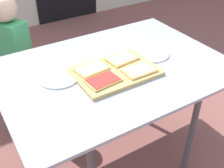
{
  "coord_description": "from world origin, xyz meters",
  "views": [
    {
      "loc": [
        -0.71,
        -1.13,
        1.56
      ],
      "look_at": [
        -0.02,
        0.0,
        0.63
      ],
      "focal_mm": 44.73,
      "sensor_mm": 36.0,
      "label": 1
    }
  ],
  "objects_px": {
    "pizza_slice_far_left": "(92,69)",
    "plate_white_left": "(59,77)",
    "plate_white_right": "(151,53)",
    "pizza_slice_near_right": "(139,70)",
    "pizza_slice_far_right": "(122,59)",
    "dining_table": "(114,77)",
    "cutting_board": "(115,72)",
    "pizza_slice_near_left": "(103,80)",
    "child_left": "(14,54)"
  },
  "relations": [
    {
      "from": "pizza_slice_far_right",
      "to": "child_left",
      "type": "bearing_deg",
      "value": 122.74
    },
    {
      "from": "pizza_slice_near_right",
      "to": "child_left",
      "type": "xyz_separation_m",
      "value": [
        -0.46,
        0.86,
        -0.17
      ]
    },
    {
      "from": "pizza_slice_near_left",
      "to": "pizza_slice_far_left",
      "type": "relative_size",
      "value": 0.99
    },
    {
      "from": "plate_white_right",
      "to": "child_left",
      "type": "bearing_deg",
      "value": 132.89
    },
    {
      "from": "pizza_slice_far_right",
      "to": "plate_white_left",
      "type": "distance_m",
      "value": 0.38
    },
    {
      "from": "dining_table",
      "to": "cutting_board",
      "type": "height_order",
      "value": "cutting_board"
    },
    {
      "from": "plate_white_right",
      "to": "dining_table",
      "type": "bearing_deg",
      "value": -177.03
    },
    {
      "from": "pizza_slice_near_left",
      "to": "plate_white_left",
      "type": "bearing_deg",
      "value": 132.69
    },
    {
      "from": "plate_white_left",
      "to": "pizza_slice_far_left",
      "type": "bearing_deg",
      "value": -17.7
    },
    {
      "from": "cutting_board",
      "to": "dining_table",
      "type": "bearing_deg",
      "value": 60.79
    },
    {
      "from": "child_left",
      "to": "pizza_slice_near_right",
      "type": "bearing_deg",
      "value": -61.6
    },
    {
      "from": "dining_table",
      "to": "cutting_board",
      "type": "distance_m",
      "value": 0.1
    },
    {
      "from": "pizza_slice_far_right",
      "to": "cutting_board",
      "type": "bearing_deg",
      "value": -142.86
    },
    {
      "from": "cutting_board",
      "to": "pizza_slice_near_left",
      "type": "relative_size",
      "value": 2.42
    },
    {
      "from": "dining_table",
      "to": "child_left",
      "type": "height_order",
      "value": "child_left"
    },
    {
      "from": "pizza_slice_near_right",
      "to": "plate_white_right",
      "type": "xyz_separation_m",
      "value": [
        0.2,
        0.15,
        -0.02
      ]
    },
    {
      "from": "pizza_slice_far_left",
      "to": "plate_white_left",
      "type": "relative_size",
      "value": 0.81
    },
    {
      "from": "cutting_board",
      "to": "plate_white_right",
      "type": "relative_size",
      "value": 1.96
    },
    {
      "from": "pizza_slice_near_right",
      "to": "pizza_slice_far_right",
      "type": "distance_m",
      "value": 0.15
    },
    {
      "from": "cutting_board",
      "to": "pizza_slice_far_left",
      "type": "xyz_separation_m",
      "value": [
        -0.11,
        0.07,
        0.02
      ]
    },
    {
      "from": "plate_white_left",
      "to": "pizza_slice_near_right",
      "type": "bearing_deg",
      "value": -27.71
    },
    {
      "from": "pizza_slice_near_right",
      "to": "plate_white_left",
      "type": "bearing_deg",
      "value": 152.29
    },
    {
      "from": "pizza_slice_near_left",
      "to": "pizza_slice_near_right",
      "type": "bearing_deg",
      "value": -4.77
    },
    {
      "from": "pizza_slice_near_right",
      "to": "pizza_slice_far_right",
      "type": "xyz_separation_m",
      "value": [
        -0.01,
        0.15,
        0.0
      ]
    },
    {
      "from": "pizza_slice_near_left",
      "to": "plate_white_left",
      "type": "relative_size",
      "value": 0.81
    },
    {
      "from": "dining_table",
      "to": "pizza_slice_far_right",
      "type": "distance_m",
      "value": 0.11
    },
    {
      "from": "dining_table",
      "to": "plate_white_left",
      "type": "bearing_deg",
      "value": 168.07
    },
    {
      "from": "pizza_slice_far_left",
      "to": "child_left",
      "type": "height_order",
      "value": "child_left"
    },
    {
      "from": "pizza_slice_near_right",
      "to": "pizza_slice_far_right",
      "type": "bearing_deg",
      "value": 93.4
    },
    {
      "from": "dining_table",
      "to": "plate_white_left",
      "type": "relative_size",
      "value": 5.7
    },
    {
      "from": "dining_table",
      "to": "child_left",
      "type": "distance_m",
      "value": 0.83
    },
    {
      "from": "pizza_slice_far_right",
      "to": "plate_white_right",
      "type": "height_order",
      "value": "pizza_slice_far_right"
    },
    {
      "from": "plate_white_right",
      "to": "plate_white_left",
      "type": "height_order",
      "value": "same"
    },
    {
      "from": "cutting_board",
      "to": "pizza_slice_far_right",
      "type": "relative_size",
      "value": 2.41
    },
    {
      "from": "dining_table",
      "to": "pizza_slice_near_right",
      "type": "height_order",
      "value": "pizza_slice_near_right"
    },
    {
      "from": "cutting_board",
      "to": "pizza_slice_far_right",
      "type": "xyz_separation_m",
      "value": [
        0.09,
        0.07,
        0.02
      ]
    },
    {
      "from": "pizza_slice_near_right",
      "to": "pizza_slice_near_left",
      "type": "height_order",
      "value": "same"
    },
    {
      "from": "pizza_slice_far_left",
      "to": "pizza_slice_far_right",
      "type": "xyz_separation_m",
      "value": [
        0.2,
        0.01,
        0.0
      ]
    },
    {
      "from": "cutting_board",
      "to": "child_left",
      "type": "height_order",
      "value": "child_left"
    },
    {
      "from": "pizza_slice_far_right",
      "to": "plate_white_left",
      "type": "height_order",
      "value": "pizza_slice_far_right"
    },
    {
      "from": "pizza_slice_far_left",
      "to": "plate_white_left",
      "type": "height_order",
      "value": "pizza_slice_far_left"
    },
    {
      "from": "dining_table",
      "to": "pizza_slice_near_left",
      "type": "xyz_separation_m",
      "value": [
        -0.14,
        -0.12,
        0.09
      ]
    },
    {
      "from": "pizza_slice_near_right",
      "to": "dining_table",
      "type": "bearing_deg",
      "value": 118.22
    },
    {
      "from": "cutting_board",
      "to": "pizza_slice_near_right",
      "type": "relative_size",
      "value": 2.55
    },
    {
      "from": "plate_white_left",
      "to": "child_left",
      "type": "height_order",
      "value": "child_left"
    },
    {
      "from": "pizza_slice_near_left",
      "to": "plate_white_left",
      "type": "distance_m",
      "value": 0.25
    },
    {
      "from": "cutting_board",
      "to": "pizza_slice_far_right",
      "type": "height_order",
      "value": "pizza_slice_far_right"
    },
    {
      "from": "pizza_slice_near_left",
      "to": "child_left",
      "type": "bearing_deg",
      "value": 106.67
    },
    {
      "from": "plate_white_left",
      "to": "child_left",
      "type": "relative_size",
      "value": 0.22
    },
    {
      "from": "dining_table",
      "to": "pizza_slice_near_left",
      "type": "relative_size",
      "value": 7.03
    }
  ]
}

